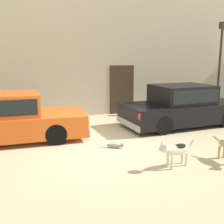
% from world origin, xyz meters
% --- Properties ---
extents(ground_plane, '(80.00, 80.00, 0.00)m').
position_xyz_m(ground_plane, '(0.00, 0.00, 0.00)').
color(ground_plane, '#CCB78E').
extents(parked_sedan_nearest, '(4.86, 1.86, 1.43)m').
position_xyz_m(parked_sedan_nearest, '(-2.59, 1.25, 0.71)').
color(parked_sedan_nearest, '#D15619').
rests_on(parked_sedan_nearest, ground_plane).
extents(parked_sedan_second, '(4.61, 2.15, 1.48)m').
position_xyz_m(parked_sedan_second, '(3.45, 1.32, 0.73)').
color(parked_sedan_second, black).
rests_on(parked_sedan_second, ground_plane).
extents(apartment_block, '(15.23, 5.84, 8.83)m').
position_xyz_m(apartment_block, '(4.35, 6.88, 4.42)').
color(apartment_block, '#BCB299').
rests_on(apartment_block, ground_plane).
extents(stray_dog_tan, '(1.07, 0.35, 0.65)m').
position_xyz_m(stray_dog_tan, '(1.21, -2.01, 0.41)').
color(stray_dog_tan, beige).
rests_on(stray_dog_tan, ground_plane).
extents(stray_cat, '(0.62, 0.41, 0.16)m').
position_xyz_m(stray_cat, '(0.34, -0.34, 0.07)').
color(stray_cat, gray).
rests_on(stray_cat, ground_plane).
extents(street_lamp, '(0.22, 0.22, 3.92)m').
position_xyz_m(street_lamp, '(6.30, 2.99, 2.50)').
color(street_lamp, '#2D2B28').
rests_on(street_lamp, ground_plane).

